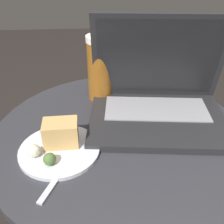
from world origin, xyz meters
TOP-DOWN VIEW (x-y plane):
  - table at (0.00, 0.00)m, footprint 0.64×0.64m
  - laptop at (0.10, 0.06)m, footprint 0.38×0.29m
  - beer_glass at (-0.05, 0.18)m, footprint 0.08×0.08m
  - snack_plate at (-0.15, -0.06)m, footprint 0.18×0.18m
  - fork at (-0.13, -0.11)m, footprint 0.09×0.18m

SIDE VIEW (x-z plane):
  - table at x=0.00m, z-range 0.10..0.66m
  - fork at x=-0.13m, z-range 0.55..0.56m
  - snack_plate at x=-0.15m, z-range 0.54..0.61m
  - laptop at x=0.10m, z-range 0.48..0.74m
  - beer_glass at x=-0.05m, z-range 0.55..0.74m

